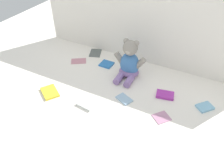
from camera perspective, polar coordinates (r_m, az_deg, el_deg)
ground_plane at (r=1.58m, az=1.62°, el=-0.79°), size 3.20×3.20×0.00m
backdrop_drape at (r=1.75m, az=7.81°, el=13.90°), size 1.70×0.03×0.56m
teddy_bear at (r=1.63m, az=4.33°, el=5.20°), size 0.24×0.21×0.29m
book_case_0 at (r=1.40m, az=12.33°, el=-8.13°), size 0.12×0.12×0.01m
book_case_1 at (r=1.86m, az=-8.38°, el=5.76°), size 0.14×0.13×0.01m
book_case_2 at (r=1.80m, az=-1.38°, el=5.01°), size 0.10×0.09×0.01m
book_case_3 at (r=1.45m, az=-6.33°, el=-4.90°), size 0.12×0.10×0.02m
book_case_4 at (r=1.59m, az=-15.33°, el=-1.96°), size 0.17×0.15×0.01m
book_case_5 at (r=1.96m, az=-4.18°, el=7.83°), size 0.13×0.15×0.01m
book_case_6 at (r=1.54m, az=13.15°, el=-2.65°), size 0.13×0.10×0.02m
book_case_7 at (r=1.48m, az=3.06°, el=-3.77°), size 0.12×0.10×0.01m
book_case_8 at (r=1.54m, az=22.27°, el=-5.35°), size 0.12×0.12×0.01m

